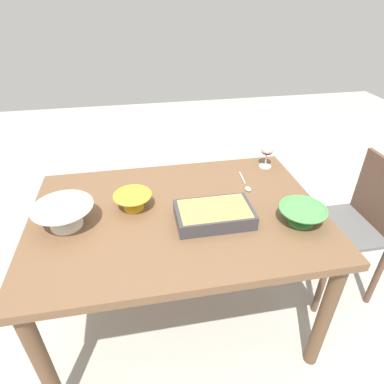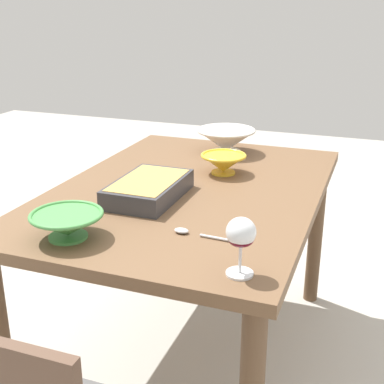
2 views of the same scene
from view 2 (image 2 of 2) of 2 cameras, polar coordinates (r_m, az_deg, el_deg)
The scene contains 8 objects.
ground_plane at distance 2.29m, azimuth -0.24°, elevation -17.14°, with size 8.00×8.00×0.00m, color #B2ADA3.
dining_table at distance 1.97m, azimuth -0.27°, elevation -2.02°, with size 1.36×0.93×0.74m.
wine_glass at distance 1.29m, azimuth 5.31°, elevation -4.75°, with size 0.08×0.08×0.15m.
casserole_dish at distance 1.82m, azimuth -4.72°, elevation 0.47°, with size 0.34×0.21×0.07m.
mixing_bowl at distance 2.08m, azimuth 3.42°, elevation 3.20°, with size 0.18×0.18×0.08m.
small_bowl at distance 2.37m, azimuth 3.70°, elevation 5.67°, with size 0.26×0.26×0.11m.
serving_bowl at distance 1.55m, azimuth -13.35°, elevation -3.35°, with size 0.21×0.21×0.08m.
serving_spoon at distance 1.54m, azimuth 0.04°, elevation -4.44°, with size 0.03×0.20×0.01m.
Camera 2 is at (1.71, 0.64, 1.38)m, focal length 49.32 mm.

